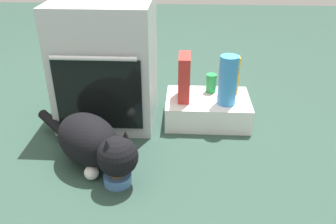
% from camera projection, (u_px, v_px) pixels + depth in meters
% --- Properties ---
extents(ground, '(8.00, 8.00, 0.00)m').
position_uv_depth(ground, '(97.00, 156.00, 1.92)').
color(ground, '#284238').
extents(oven, '(0.57, 0.55, 0.75)m').
position_uv_depth(oven, '(107.00, 63.00, 2.14)').
color(oven, '#B7BABF').
rests_on(oven, ground).
extents(pantry_cabinet, '(0.52, 0.36, 0.16)m').
position_uv_depth(pantry_cabinet, '(207.00, 109.00, 2.24)').
color(pantry_cabinet, white).
rests_on(pantry_cabinet, ground).
extents(food_bowl, '(0.14, 0.14, 0.08)m').
position_uv_depth(food_bowl, '(118.00, 178.00, 1.72)').
color(food_bowl, '#4C7AB7').
rests_on(food_bowl, ground).
extents(cat, '(0.67, 0.62, 0.28)m').
position_uv_depth(cat, '(93.00, 143.00, 1.78)').
color(cat, black).
rests_on(cat, ground).
extents(juice_carton, '(0.09, 0.06, 0.24)m').
position_uv_depth(juice_carton, '(231.00, 75.00, 2.22)').
color(juice_carton, orange).
rests_on(juice_carton, pantry_cabinet).
extents(cereal_box, '(0.07, 0.18, 0.28)m').
position_uv_depth(cereal_box, '(184.00, 77.00, 2.14)').
color(cereal_box, '#B72D28').
rests_on(cereal_box, pantry_cabinet).
extents(water_bottle, '(0.11, 0.11, 0.30)m').
position_uv_depth(water_bottle, '(228.00, 80.00, 2.07)').
color(water_bottle, '#388CD1').
rests_on(water_bottle, pantry_cabinet).
extents(soda_can, '(0.07, 0.07, 0.12)m').
position_uv_depth(soda_can, '(211.00, 83.00, 2.26)').
color(soda_can, green).
rests_on(soda_can, pantry_cabinet).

